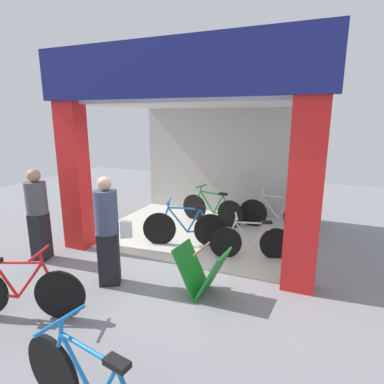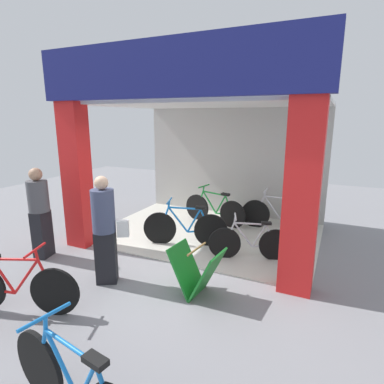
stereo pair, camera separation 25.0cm
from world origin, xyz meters
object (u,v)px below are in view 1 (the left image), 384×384
bicycle_inside_0 (212,209)px  bicycle_inside_1 (185,228)px  pedestrian_2 (108,230)px  pedestrian_1 (38,213)px  bicycle_inside_2 (275,214)px  bicycle_inside_3 (251,241)px  bicycle_parked_1 (21,291)px  sandwich_board_sign (202,271)px

bicycle_inside_0 → bicycle_inside_1: bicycle_inside_1 is taller
bicycle_inside_0 → pedestrian_2: (-0.53, -3.37, 0.53)m
bicycle_inside_1 → pedestrian_2: 1.99m
bicycle_inside_1 → pedestrian_1: pedestrian_1 is taller
bicycle_inside_2 → bicycle_inside_3: size_ratio=1.18×
bicycle_inside_0 → pedestrian_1: 3.89m
pedestrian_1 → pedestrian_2: size_ratio=0.98×
bicycle_parked_1 → sandwich_board_sign: size_ratio=2.07×
bicycle_parked_1 → pedestrian_1: size_ratio=0.95×
sandwich_board_sign → pedestrian_2: (-1.45, -0.25, 0.53)m
bicycle_inside_1 → bicycle_inside_2: bicycle_inside_1 is taller
bicycle_inside_1 → bicycle_parked_1: size_ratio=1.03×
bicycle_inside_0 → pedestrian_1: (-2.25, -3.12, 0.52)m
bicycle_parked_1 → pedestrian_2: (0.54, 1.17, 0.53)m
bicycle_parked_1 → bicycle_inside_3: bearing=50.8°
bicycle_parked_1 → pedestrian_1: pedestrian_1 is taller
bicycle_inside_1 → bicycle_inside_2: 2.31m
sandwich_board_sign → pedestrian_1: (-3.18, -0.00, 0.52)m
bicycle_parked_1 → sandwich_board_sign: (1.99, 1.42, -0.00)m
bicycle_inside_2 → bicycle_parked_1: bearing=-118.5°
bicycle_inside_3 → pedestrian_1: bearing=-157.0°
bicycle_inside_0 → sandwich_board_sign: bicycle_inside_0 is taller
sandwich_board_sign → bicycle_inside_0: bearing=106.5°
bicycle_inside_2 → sandwich_board_sign: (-0.58, -3.32, -0.01)m
bicycle_inside_1 → bicycle_inside_2: bearing=47.5°
bicycle_inside_2 → bicycle_inside_1: bearing=-132.5°
bicycle_inside_2 → sandwich_board_sign: bicycle_inside_2 is taller
bicycle_inside_1 → pedestrian_1: size_ratio=0.98×
bicycle_inside_0 → sandwich_board_sign: (0.93, -3.12, -0.00)m
bicycle_inside_3 → sandwich_board_sign: bicycle_inside_3 is taller
bicycle_inside_2 → bicycle_inside_3: (-0.18, -1.81, -0.04)m
pedestrian_2 → bicycle_inside_1: bearing=75.8°
bicycle_inside_1 → sandwich_board_sign: bicycle_inside_1 is taller
bicycle_inside_3 → bicycle_parked_1: 3.79m
bicycle_inside_2 → bicycle_inside_3: 1.82m
bicycle_inside_2 → sandwich_board_sign: size_ratio=2.19×
bicycle_inside_0 → bicycle_inside_2: 1.52m
pedestrian_1 → pedestrian_2: (1.73, -0.25, 0.01)m
bicycle_inside_0 → pedestrian_2: size_ratio=0.97×
bicycle_inside_3 → pedestrian_2: size_ratio=0.84×
bicycle_inside_0 → bicycle_inside_2: size_ratio=0.98×
bicycle_inside_1 → pedestrian_2: (-0.47, -1.87, 0.52)m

